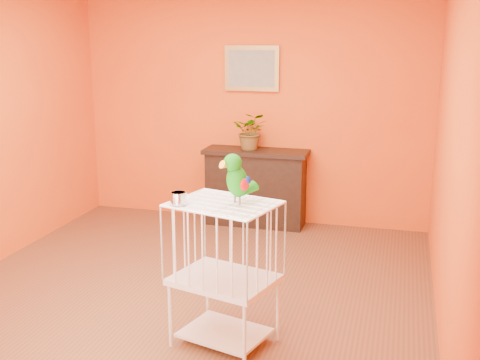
% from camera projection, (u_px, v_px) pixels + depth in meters
% --- Properties ---
extents(ground, '(4.50, 4.50, 0.00)m').
position_uv_depth(ground, '(186.00, 296.00, 5.01)').
color(ground, brown).
rests_on(ground, ground).
extents(room_shell, '(4.50, 4.50, 4.50)m').
position_uv_depth(room_shell, '(181.00, 106.00, 4.63)').
color(room_shell, '#EA5916').
rests_on(room_shell, ground).
extents(console_cabinet, '(1.17, 0.42, 0.87)m').
position_uv_depth(console_cabinet, '(256.00, 187.00, 6.80)').
color(console_cabinet, black).
rests_on(console_cabinet, ground).
extents(potted_plant, '(0.40, 0.44, 0.32)m').
position_uv_depth(potted_plant, '(251.00, 136.00, 6.65)').
color(potted_plant, '#26722D').
rests_on(potted_plant, console_cabinet).
extents(framed_picture, '(0.62, 0.04, 0.50)m').
position_uv_depth(framed_picture, '(252.00, 68.00, 6.67)').
color(framed_picture, '#A47D3A').
rests_on(framed_picture, room_shell).
extents(birdcage, '(0.78, 0.67, 1.03)m').
position_uv_depth(birdcage, '(224.00, 272.00, 4.12)').
color(birdcage, white).
rests_on(birdcage, ground).
extents(feed_cup, '(0.11, 0.11, 0.08)m').
position_uv_depth(feed_cup, '(178.00, 198.00, 3.96)').
color(feed_cup, silver).
rests_on(feed_cup, birdcage).
extents(parrot, '(0.24, 0.28, 0.34)m').
position_uv_depth(parrot, '(237.00, 178.00, 3.96)').
color(parrot, '#59544C').
rests_on(parrot, birdcage).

